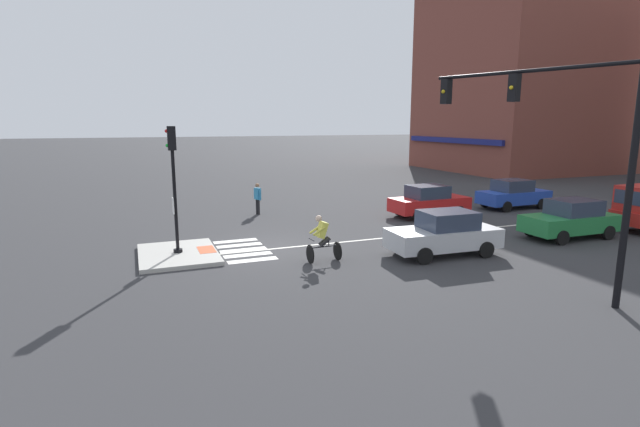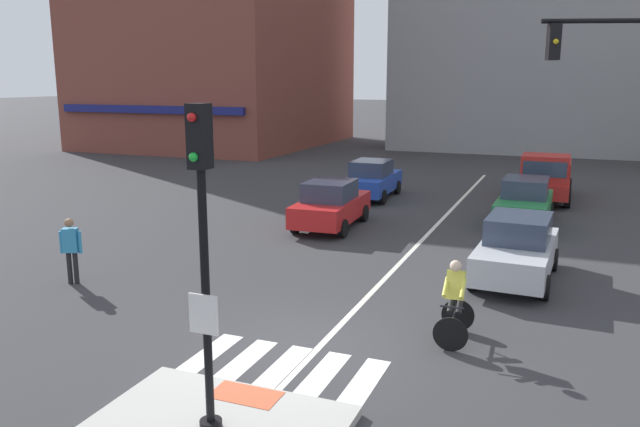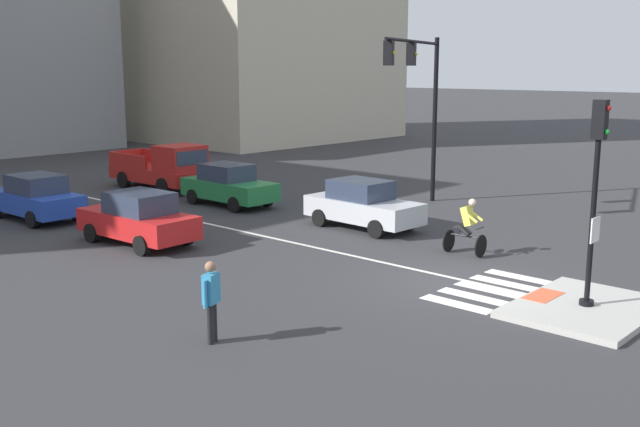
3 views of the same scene
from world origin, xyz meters
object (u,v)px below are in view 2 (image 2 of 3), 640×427
car_silver_eastbound_mid (517,249)px  pickup_truck_red_eastbound_distant (546,178)px  pedestrian_at_curb_left (71,246)px  car_red_westbound_far (331,204)px  car_green_eastbound_far (524,202)px  cyclist (455,299)px  signal_pole (203,241)px  car_blue_westbound_distant (372,179)px

car_silver_eastbound_mid → pickup_truck_red_eastbound_distant: 11.44m
pedestrian_at_curb_left → car_red_westbound_far: bearing=65.0°
car_green_eastbound_far → pickup_truck_red_eastbound_distant: pickup_truck_red_eastbound_distant is taller
car_red_westbound_far → cyclist: (5.66, -8.18, 0.06)m
signal_pole → car_silver_eastbound_mid: bearing=69.8°
signal_pole → car_blue_westbound_distant: 19.14m
pedestrian_at_curb_left → car_silver_eastbound_mid: bearing=23.5°
car_blue_westbound_distant → cyclist: bearing=-66.9°
car_blue_westbound_distant → car_green_eastbound_far: bearing=-24.5°
car_blue_westbound_distant → cyclist: cyclist is taller
signal_pole → pickup_truck_red_eastbound_distant: 21.01m
signal_pole → cyclist: size_ratio=2.71×
car_silver_eastbound_mid → car_green_eastbound_far: bearing=92.5°
pickup_truck_red_eastbound_distant → pedestrian_at_curb_left: pickup_truck_red_eastbound_distant is taller
signal_pole → pedestrian_at_curb_left: 8.53m
signal_pole → car_silver_eastbound_mid: size_ratio=1.09×
car_silver_eastbound_mid → pedestrian_at_curb_left: size_ratio=2.50×
pickup_truck_red_eastbound_distant → pedestrian_at_curb_left: 19.01m
car_green_eastbound_far → car_red_westbound_far: (-6.14, -2.91, 0.00)m
car_red_westbound_far → car_blue_westbound_distant: bearing=93.4°
cyclist → pedestrian_at_curb_left: bearing=179.6°
car_green_eastbound_far → cyclist: size_ratio=2.45×
car_green_eastbound_far → pickup_truck_red_eastbound_distant: bearing=84.3°
car_green_eastbound_far → signal_pole: bearing=-101.1°
car_silver_eastbound_mid → pickup_truck_red_eastbound_distant: pickup_truck_red_eastbound_distant is taller
car_red_westbound_far → pickup_truck_red_eastbound_distant: pickup_truck_red_eastbound_distant is taller
signal_pole → car_red_westbound_far: size_ratio=1.09×
pedestrian_at_curb_left → signal_pole: bearing=-34.6°
car_blue_westbound_distant → pedestrian_at_curb_left: 14.41m
car_green_eastbound_far → car_silver_eastbound_mid: bearing=-87.5°
car_silver_eastbound_mid → car_red_westbound_far: 7.40m
signal_pole → pedestrian_at_curb_left: bearing=145.4°
cyclist → pedestrian_at_curb_left: 9.45m
signal_pole → car_silver_eastbound_mid: 10.00m
car_green_eastbound_far → car_blue_westbound_distant: (-6.49, 2.96, 0.00)m
cyclist → car_blue_westbound_distant: bearing=113.1°
signal_pole → pedestrian_at_curb_left: size_ratio=2.72×
cyclist → signal_pole: bearing=-119.2°
car_silver_eastbound_mid → cyclist: cyclist is taller
car_silver_eastbound_mid → signal_pole: bearing=-110.2°
car_silver_eastbound_mid → pickup_truck_red_eastbound_distant: size_ratio=0.82×
car_green_eastbound_far → pedestrian_at_curb_left: bearing=-132.0°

